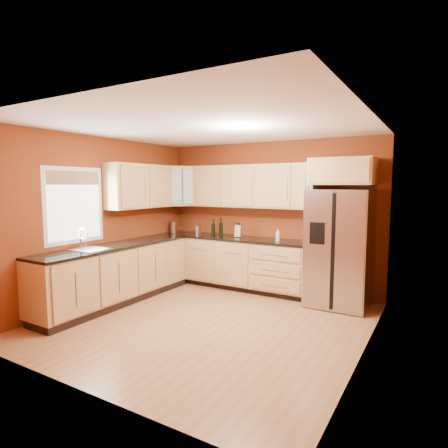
{
  "coord_description": "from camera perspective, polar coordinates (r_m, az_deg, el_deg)",
  "views": [
    {
      "loc": [
        2.69,
        -4.11,
        1.85
      ],
      "look_at": [
        -0.26,
        0.9,
        1.24
      ],
      "focal_mm": 30.0,
      "sensor_mm": 36.0,
      "label": 1
    }
  ],
  "objects": [
    {
      "name": "refrigerator",
      "position": [
        5.96,
        17.15,
        -3.54
      ],
      "size": [
        0.9,
        0.75,
        1.78
      ],
      "primitive_type": "cube",
      "color": "#A5A5AA",
      "rests_on": "floor"
    },
    {
      "name": "wine_bottle_b",
      "position": [
        6.83,
        -0.47,
        -0.45
      ],
      "size": [
        0.09,
        0.09,
        0.33
      ],
      "primitive_type": null,
      "rotation": [
        0.0,
        0.0,
        -0.32
      ],
      "color": "black",
      "rests_on": "countertop_back"
    },
    {
      "name": "sink_faucet",
      "position": [
        5.73,
        -19.85,
        -2.19
      ],
      "size": [
        0.5,
        0.42,
        0.3
      ],
      "primitive_type": null,
      "color": "silver",
      "rests_on": "countertop_left"
    },
    {
      "name": "soap_dispenser",
      "position": [
        6.27,
        8.2,
        -1.69
      ],
      "size": [
        0.08,
        0.08,
        0.2
      ],
      "primitive_type": "cylinder",
      "rotation": [
        0.0,
        0.0,
        0.26
      ],
      "color": "silver",
      "rests_on": "countertop_back"
    },
    {
      "name": "upper_cabinets_left",
      "position": [
        6.62,
        -12.68,
        5.63
      ],
      "size": [
        0.33,
        1.35,
        0.75
      ],
      "primitive_type": "cube",
      "color": "tan",
      "rests_on": "wall_left"
    },
    {
      "name": "upper_cabinets_back",
      "position": [
        6.63,
        4.2,
        5.76
      ],
      "size": [
        2.3,
        0.33,
        0.75
      ],
      "primitive_type": "cube",
      "color": "tan",
      "rests_on": "wall_back"
    },
    {
      "name": "knife_block",
      "position": [
        6.67,
        2.19,
        -1.1
      ],
      "size": [
        0.12,
        0.11,
        0.21
      ],
      "primitive_type": "cube",
      "rotation": [
        0.0,
        0.0,
        0.19
      ],
      "color": "tan",
      "rests_on": "countertop_back"
    },
    {
      "name": "base_cabinets_left",
      "position": [
        6.17,
        -16.1,
        -7.45
      ],
      "size": [
        0.6,
        2.8,
        0.88
      ],
      "primitive_type": "cube",
      "color": "tan",
      "rests_on": "floor"
    },
    {
      "name": "countertop_back",
      "position": [
        6.71,
        1.29,
        -2.15
      ],
      "size": [
        2.9,
        0.62,
        0.04
      ],
      "primitive_type": "cube",
      "color": "black",
      "rests_on": "base_cabinets_back"
    },
    {
      "name": "wall_back",
      "position": [
        6.7,
        6.71,
        1.24
      ],
      "size": [
        4.0,
        0.04,
        2.6
      ],
      "primitive_type": "cube",
      "color": "maroon",
      "rests_on": "floor"
    },
    {
      "name": "base_cabinets_back",
      "position": [
        6.8,
        1.32,
        -5.98
      ],
      "size": [
        2.9,
        0.6,
        0.88
      ],
      "primitive_type": "cube",
      "color": "tan",
      "rests_on": "floor"
    },
    {
      "name": "window",
      "position": [
        5.91,
        -21.81,
        2.65
      ],
      "size": [
        0.03,
        0.9,
        1.0
      ],
      "primitive_type": "cube",
      "color": "white",
      "rests_on": "wall_left"
    },
    {
      "name": "wall_left",
      "position": [
        6.26,
        -18.22,
        0.65
      ],
      "size": [
        0.04,
        4.0,
        2.6
      ],
      "primitive_type": "cube",
      "color": "maroon",
      "rests_on": "floor"
    },
    {
      "name": "canister_right",
      "position": [
        6.99,
        -4.0,
        -0.94
      ],
      "size": [
        0.12,
        0.12,
        0.17
      ],
      "primitive_type": "cylinder",
      "rotation": [
        0.0,
        0.0,
        -0.16
      ],
      "color": "#A5A5AA",
      "rests_on": "countertop_back"
    },
    {
      "name": "floor",
      "position": [
        5.25,
        -2.63,
        -14.66
      ],
      "size": [
        4.0,
        4.0,
        0.0
      ],
      "primitive_type": "plane",
      "color": "#9B693C",
      "rests_on": "ground"
    },
    {
      "name": "countertop_left",
      "position": [
        6.08,
        -16.16,
        -3.24
      ],
      "size": [
        0.62,
        2.8,
        0.04
      ],
      "primitive_type": "cube",
      "color": "black",
      "rests_on": "base_cabinets_left"
    },
    {
      "name": "over_fridge_cabinet",
      "position": [
        5.96,
        17.67,
        7.64
      ],
      "size": [
        0.92,
        0.6,
        0.4
      ],
      "primitive_type": "cube",
      "color": "tan",
      "rests_on": "wall_back"
    },
    {
      "name": "ceiling",
      "position": [
        4.97,
        -2.78,
        14.67
      ],
      "size": [
        4.0,
        4.0,
        0.0
      ],
      "primitive_type": "plane",
      "color": "white",
      "rests_on": "wall_back"
    },
    {
      "name": "corner_upper_cabinet",
      "position": [
        7.24,
        -6.57,
        5.76
      ],
      "size": [
        0.67,
        0.67,
        0.75
      ],
      "primitive_type": "cube",
      "rotation": [
        0.0,
        0.0,
        0.79
      ],
      "color": "tan",
      "rests_on": "wall_back"
    },
    {
      "name": "wall_right",
      "position": [
        4.2,
        20.8,
        -1.93
      ],
      "size": [
        0.04,
        4.0,
        2.6
      ],
      "primitive_type": "cube",
      "color": "maroon",
      "rests_on": "floor"
    },
    {
      "name": "wall_front",
      "position": [
        3.46,
        -21.19,
        -3.57
      ],
      "size": [
        4.0,
        0.04,
        2.6
      ],
      "primitive_type": "cube",
      "color": "maroon",
      "rests_on": "floor"
    },
    {
      "name": "wine_bottle_a",
      "position": [
        6.81,
        -1.64,
        -0.57
      ],
      "size": [
        0.07,
        0.07,
        0.3
      ],
      "primitive_type": null,
      "rotation": [
        0.0,
        0.0,
        -0.04
      ],
      "color": "black",
      "rests_on": "countertop_back"
    },
    {
      "name": "canister_left",
      "position": [
        7.38,
        -7.69,
        -0.45
      ],
      "size": [
        0.17,
        0.17,
        0.22
      ],
      "primitive_type": "cylinder",
      "rotation": [
        0.0,
        0.0,
        0.32
      ],
      "color": "#A5A5AA",
      "rests_on": "countertop_back"
    }
  ]
}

